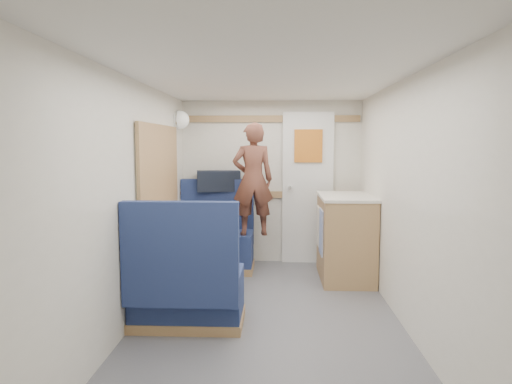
{
  "coord_description": "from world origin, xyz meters",
  "views": [
    {
      "loc": [
        0.07,
        -3.39,
        1.47
      ],
      "look_at": [
        -0.13,
        0.9,
        1.02
      ],
      "focal_mm": 32.0,
      "sensor_mm": 36.0,
      "label": 1
    }
  ],
  "objects_px": {
    "bench_far": "(216,244)",
    "bench_near": "(187,291)",
    "tumbler_mid": "(191,212)",
    "orange_fruit": "(211,217)",
    "galley_counter": "(345,237)",
    "wine_glass": "(205,211)",
    "dome_light": "(180,120)",
    "beer_glass": "(219,216)",
    "dinette_table": "(203,236)",
    "bread_loaf": "(229,212)",
    "tray": "(200,227)",
    "pepper_grinder": "(214,218)",
    "tumbler_left": "(172,222)",
    "person": "(253,179)",
    "cheese_block": "(212,223)",
    "duffel_bag": "(218,181)",
    "salt_grinder": "(210,217)",
    "tumbler_right": "(209,213)"
  },
  "relations": [
    {
      "from": "bench_far",
      "to": "bench_near",
      "type": "bearing_deg",
      "value": -90.0
    },
    {
      "from": "tumbler_mid",
      "to": "orange_fruit",
      "type": "bearing_deg",
      "value": -52.87
    },
    {
      "from": "galley_counter",
      "to": "wine_glass",
      "type": "bearing_deg",
      "value": -153.74
    },
    {
      "from": "dome_light",
      "to": "beer_glass",
      "type": "xyz_separation_m",
      "value": [
        0.54,
        -0.83,
        -0.98
      ]
    },
    {
      "from": "dinette_table",
      "to": "bread_loaf",
      "type": "bearing_deg",
      "value": 51.64
    },
    {
      "from": "tray",
      "to": "pepper_grinder",
      "type": "relative_size",
      "value": 3.82
    },
    {
      "from": "bench_far",
      "to": "tumbler_left",
      "type": "bearing_deg",
      "value": -100.29
    },
    {
      "from": "bench_far",
      "to": "orange_fruit",
      "type": "xyz_separation_m",
      "value": [
        0.09,
        -0.95,
        0.47
      ]
    },
    {
      "from": "person",
      "to": "orange_fruit",
      "type": "bearing_deg",
      "value": 55.62
    },
    {
      "from": "tray",
      "to": "tumbler_left",
      "type": "distance_m",
      "value": 0.26
    },
    {
      "from": "tumbler_left",
      "to": "bench_near",
      "type": "bearing_deg",
      "value": -65.31
    },
    {
      "from": "tumbler_left",
      "to": "beer_glass",
      "type": "bearing_deg",
      "value": 45.99
    },
    {
      "from": "orange_fruit",
      "to": "wine_glass",
      "type": "distance_m",
      "value": 0.11
    },
    {
      "from": "person",
      "to": "tumbler_mid",
      "type": "height_order",
      "value": "person"
    },
    {
      "from": "bench_far",
      "to": "tumbler_left",
      "type": "height_order",
      "value": "bench_far"
    },
    {
      "from": "cheese_block",
      "to": "bread_loaf",
      "type": "distance_m",
      "value": 0.61
    },
    {
      "from": "pepper_grinder",
      "to": "dome_light",
      "type": "bearing_deg",
      "value": 118.14
    },
    {
      "from": "dome_light",
      "to": "cheese_block",
      "type": "relative_size",
      "value": 1.88
    },
    {
      "from": "duffel_bag",
      "to": "orange_fruit",
      "type": "bearing_deg",
      "value": -96.33
    },
    {
      "from": "dome_light",
      "to": "salt_grinder",
      "type": "bearing_deg",
      "value": -61.93
    },
    {
      "from": "dinette_table",
      "to": "tray",
      "type": "xyz_separation_m",
      "value": [
        0.03,
        -0.35,
        0.16
      ]
    },
    {
      "from": "tumbler_mid",
      "to": "salt_grinder",
      "type": "bearing_deg",
      "value": -47.25
    },
    {
      "from": "dome_light",
      "to": "galley_counter",
      "type": "height_order",
      "value": "dome_light"
    },
    {
      "from": "person",
      "to": "tray",
      "type": "xyz_separation_m",
      "value": [
        -0.43,
        -1.03,
        -0.35
      ]
    },
    {
      "from": "tray",
      "to": "pepper_grinder",
      "type": "height_order",
      "value": "pepper_grinder"
    },
    {
      "from": "bench_far",
      "to": "cheese_block",
      "type": "bearing_deg",
      "value": -83.63
    },
    {
      "from": "dinette_table",
      "to": "salt_grinder",
      "type": "relative_size",
      "value": 10.82
    },
    {
      "from": "tumbler_mid",
      "to": "tumbler_right",
      "type": "relative_size",
      "value": 0.89
    },
    {
      "from": "dinette_table",
      "to": "tray",
      "type": "relative_size",
      "value": 2.7
    },
    {
      "from": "tray",
      "to": "orange_fruit",
      "type": "xyz_separation_m",
      "value": [
        0.06,
        0.26,
        0.04
      ]
    },
    {
      "from": "tray",
      "to": "tumbler_left",
      "type": "bearing_deg",
      "value": -173.66
    },
    {
      "from": "orange_fruit",
      "to": "bread_loaf",
      "type": "relative_size",
      "value": 0.31
    },
    {
      "from": "beer_glass",
      "to": "salt_grinder",
      "type": "relative_size",
      "value": 1.21
    },
    {
      "from": "duffel_bag",
      "to": "tray",
      "type": "distance_m",
      "value": 1.5
    },
    {
      "from": "bench_near",
      "to": "tumbler_mid",
      "type": "bearing_deg",
      "value": 98.63
    },
    {
      "from": "salt_grinder",
      "to": "bread_loaf",
      "type": "height_order",
      "value": "bread_loaf"
    },
    {
      "from": "dome_light",
      "to": "duffel_bag",
      "type": "relative_size",
      "value": 0.39
    },
    {
      "from": "duffel_bag",
      "to": "beer_glass",
      "type": "relative_size",
      "value": 5.06
    },
    {
      "from": "wine_glass",
      "to": "tumbler_left",
      "type": "distance_m",
      "value": 0.35
    },
    {
      "from": "cheese_block",
      "to": "tumbler_left",
      "type": "relative_size",
      "value": 0.97
    },
    {
      "from": "dinette_table",
      "to": "tray",
      "type": "height_order",
      "value": "tray"
    },
    {
      "from": "person",
      "to": "cheese_block",
      "type": "relative_size",
      "value": 11.83
    },
    {
      "from": "tray",
      "to": "bread_loaf",
      "type": "xyz_separation_m",
      "value": [
        0.2,
        0.63,
        0.04
      ]
    },
    {
      "from": "cheese_block",
      "to": "pepper_grinder",
      "type": "relative_size",
      "value": 1.19
    },
    {
      "from": "person",
      "to": "pepper_grinder",
      "type": "bearing_deg",
      "value": 57.84
    },
    {
      "from": "bench_far",
      "to": "tumbler_right",
      "type": "relative_size",
      "value": 8.84
    },
    {
      "from": "duffel_bag",
      "to": "tumbler_right",
      "type": "xyz_separation_m",
      "value": [
        0.03,
        -0.99,
        -0.25
      ]
    },
    {
      "from": "dinette_table",
      "to": "galley_counter",
      "type": "bearing_deg",
      "value": 20.54
    },
    {
      "from": "dome_light",
      "to": "orange_fruit",
      "type": "distance_m",
      "value": 1.44
    },
    {
      "from": "person",
      "to": "duffel_bag",
      "type": "relative_size",
      "value": 2.42
    }
  ]
}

